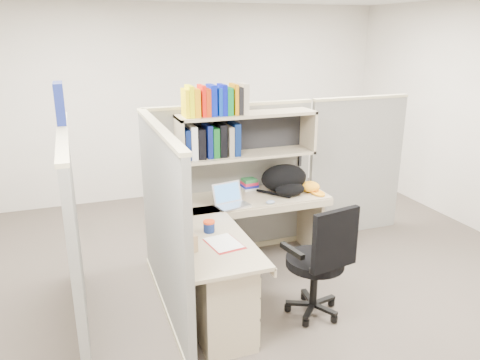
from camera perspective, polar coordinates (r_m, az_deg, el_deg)
name	(u,v)px	position (r m, az deg, el deg)	size (l,w,h in m)	color
ground	(262,290)	(4.53, 2.76, -13.23)	(6.00, 6.00, 0.00)	#3B342E
room_shell	(265,120)	(3.95, 3.11, 7.36)	(6.00, 6.00, 6.00)	beige
cubicle	(210,188)	(4.42, -3.73, -1.04)	(3.79, 1.84, 1.95)	#60605B
desk	(231,269)	(3.95, -1.09, -10.83)	(1.74, 1.75, 0.73)	tan
laptop	(232,195)	(4.44, -0.93, -1.90)	(0.30, 0.30, 0.22)	silver
backpack	(287,180)	(4.80, 5.71, 0.02)	(0.49, 0.38, 0.29)	black
orange_cap	(310,187)	(4.91, 8.55, -0.81)	(0.20, 0.23, 0.11)	orange
snack_canister	(209,226)	(3.91, -3.80, -5.64)	(0.10, 0.10, 0.10)	#0E1E52
tissue_box	(186,238)	(3.58, -6.59, -7.08)	(0.13, 0.13, 0.21)	tan
mouse	(270,202)	(4.54, 3.73, -2.70)	(0.09, 0.06, 0.03)	#8599BD
paper_cup	(232,188)	(4.83, -0.97, -0.93)	(0.08, 0.08, 0.11)	silver
book_stack	(248,183)	(4.97, 0.97, -0.37)	(0.17, 0.22, 0.11)	gray
loose_paper	(224,243)	(3.73, -2.02, -7.63)	(0.22, 0.30, 0.00)	silver
task_chair	(318,278)	(4.03, 9.46, -11.71)	(0.57, 0.53, 1.03)	black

